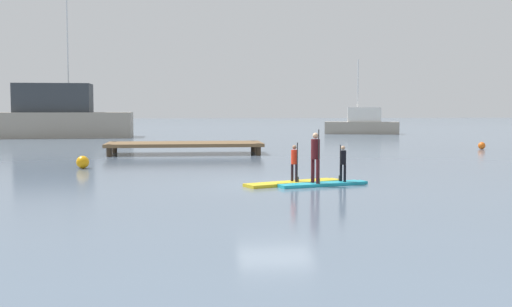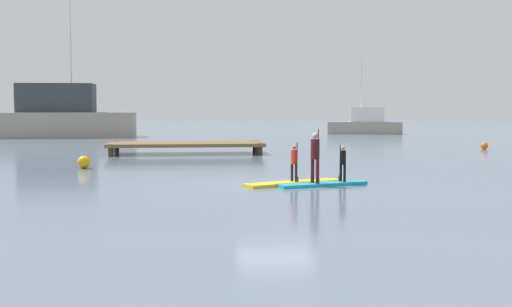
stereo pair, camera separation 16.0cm
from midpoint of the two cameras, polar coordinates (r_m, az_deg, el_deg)
ground_plane at (r=20.85m, az=1.98°, el=-2.79°), size 240.00×240.00×0.00m
paddleboard_near at (r=20.78m, az=3.66°, el=-2.68°), size 3.45×1.99×0.10m
paddler_child_solo at (r=20.70m, az=3.70°, el=-0.68°), size 0.28×0.39×1.29m
paddleboard_far at (r=20.54m, az=6.30°, el=-2.78°), size 3.13×1.44×0.10m
paddler_adult at (r=20.29m, az=5.60°, el=-0.07°), size 0.36×0.50×1.74m
paddler_child_front at (r=20.84m, az=8.07°, el=-0.71°), size 0.26×0.40×1.21m
fishing_boat_white_large at (r=55.42m, az=-18.48°, el=3.06°), size 15.50×4.65×14.26m
fishing_boat_green_midground at (r=60.26m, az=9.95°, el=2.67°), size 7.09×3.25×7.00m
floating_dock at (r=34.29m, az=-6.19°, el=0.83°), size 8.35×3.08×0.62m
mooring_buoy_near at (r=27.07m, az=-15.17°, el=-0.75°), size 0.53×0.53×0.53m
mooring_buoy_mid at (r=40.30m, az=20.08°, el=0.67°), size 0.43×0.43×0.43m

